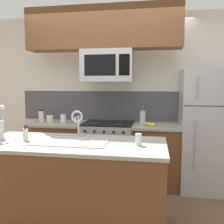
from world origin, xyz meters
The scene contains 19 objects.
ground_plane centered at (0.00, 0.00, 0.00)m, with size 10.00×10.00×0.00m, color brown.
rear_partition centered at (0.30, 1.28, 1.30)m, with size 5.20×0.10×2.60m, color silver.
splash_band centered at (0.00, 1.22, 1.15)m, with size 3.04×0.01×0.48m, color #4C4C51.
back_counter_left centered at (-0.78, 0.90, 0.46)m, with size 0.83×0.65×0.91m.
back_counter_right centered at (0.72, 0.90, 0.46)m, with size 0.70×0.65×0.91m.
stove_range centered at (0.00, 0.90, 0.46)m, with size 0.76×0.64×0.93m.
microwave centered at (0.00, 0.88, 1.77)m, with size 0.74×0.40×0.46m.
upper_cabinet_band centered at (-0.07, 0.85, 2.30)m, with size 2.24×0.34×0.60m, color brown.
refrigerator centered at (1.45, 0.92, 0.85)m, with size 0.80×0.74×1.70m.
storage_jar_tall centered at (-1.08, 0.92, 1.01)m, with size 0.09×0.09×0.19m.
storage_jar_medium centered at (-0.95, 0.94, 0.97)m, with size 0.11×0.11×0.12m.
storage_jar_short centered at (-0.71, 0.90, 0.98)m, with size 0.09×0.09×0.13m.
banana_bunch centered at (0.62, 0.84, 0.93)m, with size 0.19×0.12×0.08m.
french_press centered at (0.51, 0.96, 1.01)m, with size 0.09×0.09×0.27m.
island_counter centered at (-0.15, -0.35, 0.46)m, with size 1.93×0.85×0.91m.
kitchen_sink centered at (-0.15, -0.35, 0.84)m, with size 0.76×0.44×0.16m.
sink_faucet centered at (-0.15, -0.13, 1.11)m, with size 0.14×0.14×0.31m.
dish_soap_bottle centered at (-0.65, -0.37, 0.98)m, with size 0.06×0.05×0.16m.
spare_glass centered at (0.54, -0.37, 0.97)m, with size 0.06×0.06×0.12m.
Camera 1 is at (0.69, -2.76, 1.50)m, focal length 40.00 mm.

